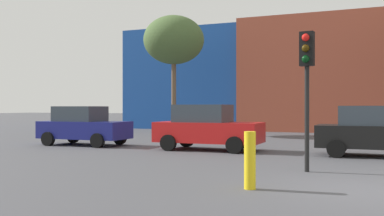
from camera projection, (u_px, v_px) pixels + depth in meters
ground_plane at (372, 191)px, 8.90m from camera, size 200.00×200.00×0.00m
parked_car_0 at (83, 126)px, 19.64m from camera, size 4.02×1.97×1.74m
parked_car_1 at (207, 127)px, 17.40m from camera, size 4.16×2.04×1.80m
parked_car_2 at (376, 131)px, 15.05m from camera, size 4.03×1.98×1.75m
traffic_light_island at (307, 69)px, 11.51m from camera, size 0.38×0.38×3.68m
bare_tree_2 at (174, 40)px, 27.21m from camera, size 3.77×3.77×7.39m
bollard_yellow_0 at (250, 160)px, 9.08m from camera, size 0.24×0.24×1.20m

